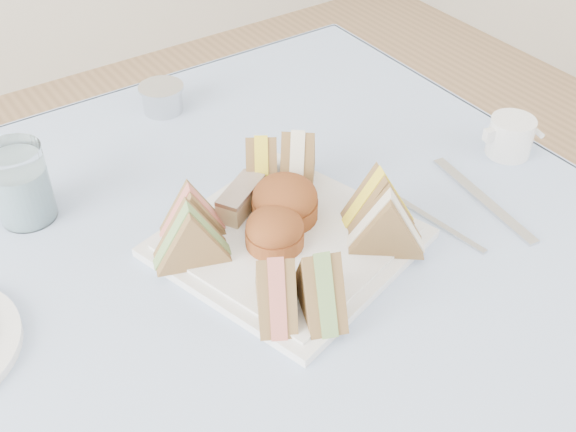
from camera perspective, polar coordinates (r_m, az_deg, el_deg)
tablecloth at (r=0.88m, az=-2.75°, el=-4.95°), size 1.02×1.02×0.01m
serving_plate at (r=0.91m, az=0.00°, el=-2.13°), size 0.34×0.34×0.01m
sandwich_fl_a at (r=0.79m, az=-0.97°, el=-5.44°), size 0.08×0.10×0.08m
sandwich_fl_b at (r=0.80m, az=2.58°, el=-5.13°), size 0.07×0.10×0.08m
sandwich_fr_a at (r=0.92m, az=7.24°, el=1.56°), size 0.10×0.07×0.08m
sandwich_fr_b at (r=0.88m, az=7.86°, el=-0.34°), size 0.10×0.09×0.08m
sandwich_bl_a at (r=0.86m, az=-7.71°, el=-1.34°), size 0.10×0.07×0.08m
sandwich_bl_b at (r=0.90m, az=-7.65°, el=0.48°), size 0.09×0.06×0.07m
sandwich_br_a at (r=0.98m, az=0.79°, el=4.68°), size 0.09×0.10×0.08m
sandwich_br_b at (r=0.98m, az=-2.10°, el=4.39°), size 0.08×0.10×0.08m
scone_left at (r=0.88m, az=-1.06°, el=-1.16°), size 0.08×0.08×0.05m
scone_right at (r=0.92m, az=-0.24°, el=1.20°), size 0.12×0.12×0.06m
pastry_slice at (r=0.94m, az=-3.74°, el=1.31°), size 0.09×0.07×0.04m
water_glass at (r=0.99m, az=-20.37°, el=2.40°), size 0.09×0.09×0.11m
tea_strainer at (r=1.19m, az=-9.89°, el=9.06°), size 0.09×0.09×0.04m
knife at (r=1.02m, az=15.15°, el=1.30°), size 0.04×0.21×0.00m
fork at (r=0.97m, az=11.73°, el=-0.55°), size 0.03×0.15×0.00m
creamer_jug at (r=1.11m, az=17.17°, el=6.02°), size 0.08×0.08×0.06m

